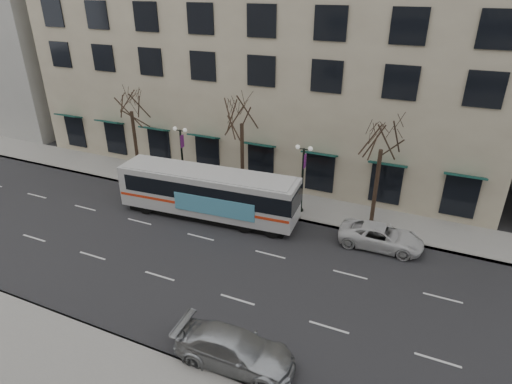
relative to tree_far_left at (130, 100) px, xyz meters
The scene contains 11 objects.
ground 14.91m from the tree_far_left, 41.35° to the right, with size 160.00×160.00×0.00m, color black.
sidewalk_far 16.40m from the tree_far_left, ahead, with size 80.00×4.00×0.15m, color gray.
building_hotel 15.52m from the tree_far_left, 56.75° to the left, with size 40.00×20.00×24.00m, color tan.
tree_far_left is the anchor object (origin of this frame).
tree_far_mid 10.00m from the tree_far_left, ahead, with size 3.60×3.60×8.55m.
tree_far_right 20.00m from the tree_far_left, ahead, with size 3.60×3.60×8.06m.
lamp_post_left 6.29m from the tree_far_left, ahead, with size 1.22×0.45×5.21m.
lamp_post_right 15.48m from the tree_far_left, ahead, with size 1.22×0.45×5.21m.
city_bus 11.03m from the tree_far_left, 22.21° to the right, with size 13.06×3.73×3.50m.
silver_car 23.20m from the tree_far_left, 41.64° to the right, with size 2.21×5.44×1.58m, color #A3A7AA.
white_pickup 22.06m from the tree_far_left, ahead, with size 2.41×5.23×1.45m, color silver.
Camera 1 is at (13.19, -18.25, 15.20)m, focal length 30.00 mm.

